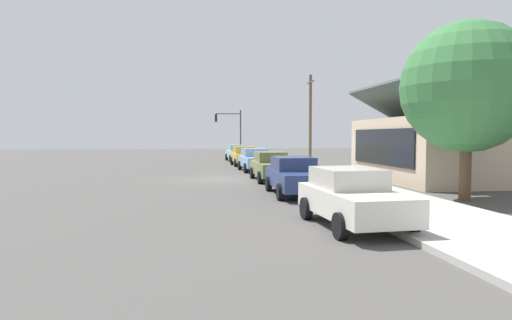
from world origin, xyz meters
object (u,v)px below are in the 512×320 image
(car_olive, at_px, (271,166))
(traffic_light_main, at_px, (231,126))
(car_skyblue, at_px, (255,160))
(utility_pole_wooden, at_px, (310,118))
(car_ivory, at_px, (352,197))
(fire_hydrant_red, at_px, (329,183))
(car_seafoam, at_px, (237,153))
(car_mustard, at_px, (245,156))
(car_navy, at_px, (295,175))
(shade_tree, at_px, (467,87))

(car_olive, relative_size, traffic_light_main, 0.93)
(car_skyblue, relative_size, utility_pole_wooden, 0.61)
(car_ivory, distance_m, fire_hydrant_red, 6.59)
(car_skyblue, height_order, car_olive, same)
(car_seafoam, bearing_deg, car_ivory, -2.67)
(car_mustard, distance_m, car_navy, 18.62)
(car_seafoam, height_order, car_olive, same)
(car_mustard, height_order, car_skyblue, same)
(shade_tree, distance_m, utility_pole_wooden, 20.40)
(car_skyblue, bearing_deg, car_navy, -2.43)
(car_ivory, bearing_deg, utility_pole_wooden, 164.30)
(car_skyblue, distance_m, car_ivory, 19.40)
(car_olive, distance_m, car_ivory, 12.72)
(car_mustard, bearing_deg, car_olive, -1.41)
(car_olive, bearing_deg, car_seafoam, 179.86)
(car_seafoam, xyz_separation_m, fire_hydrant_red, (25.56, 1.32, -0.32))
(car_navy, relative_size, fire_hydrant_red, 6.77)
(fire_hydrant_red, bearing_deg, car_olive, -167.85)
(shade_tree, distance_m, traffic_light_main, 32.24)
(car_skyblue, distance_m, fire_hydrant_red, 13.04)
(car_mustard, distance_m, traffic_light_main, 10.66)
(car_ivory, xyz_separation_m, fire_hydrant_red, (-6.44, 1.35, -0.32))
(car_seafoam, relative_size, shade_tree, 0.72)
(car_navy, distance_m, shade_tree, 7.50)
(car_olive, distance_m, utility_pole_wooden, 13.24)
(car_olive, height_order, utility_pole_wooden, utility_pole_wooden)
(car_navy, relative_size, traffic_light_main, 0.92)
(car_olive, relative_size, car_navy, 1.00)
(car_navy, bearing_deg, shade_tree, 67.19)
(car_mustard, relative_size, utility_pole_wooden, 0.58)
(car_mustard, bearing_deg, car_ivory, -1.45)
(shade_tree, xyz_separation_m, traffic_light_main, (-31.60, -6.31, -0.84))
(car_mustard, height_order, fire_hydrant_red, car_mustard)
(traffic_light_main, bearing_deg, shade_tree, 11.29)
(traffic_light_main, distance_m, fire_hydrant_red, 29.40)
(utility_pole_wooden, bearing_deg, car_seafoam, -144.92)
(car_navy, distance_m, utility_pole_wooden, 18.78)
(car_seafoam, bearing_deg, car_skyblue, -2.65)
(car_seafoam, height_order, car_skyblue, same)
(fire_hydrant_red, bearing_deg, traffic_light_main, -176.75)
(car_mustard, relative_size, fire_hydrant_red, 6.13)
(shade_tree, xyz_separation_m, utility_pole_wooden, (-20.38, -0.65, -0.41))
(car_olive, bearing_deg, utility_pole_wooden, 155.37)
(car_navy, xyz_separation_m, shade_tree, (2.67, 6.07, 3.52))
(car_mustard, relative_size, car_navy, 0.91)
(car_olive, relative_size, fire_hydrant_red, 6.81)
(car_skyblue, xyz_separation_m, car_olive, (6.68, -0.03, 0.00))
(traffic_light_main, bearing_deg, car_navy, 0.48)
(traffic_light_main, bearing_deg, car_olive, 0.77)
(car_mustard, xyz_separation_m, car_navy, (18.62, -0.04, 0.00))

